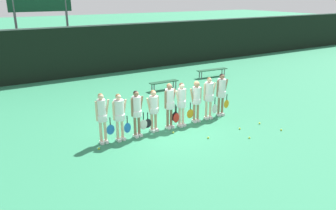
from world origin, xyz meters
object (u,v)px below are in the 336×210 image
at_px(bench_far, 212,70).
at_px(tennis_ball_1, 240,129).
at_px(tennis_ball_7, 173,132).
at_px(player_7, 209,95).
at_px(player_0, 102,115).
at_px(player_3, 153,108).
at_px(player_2, 137,110).
at_px(player_5, 181,101).
at_px(player_8, 221,91).
at_px(tennis_ball_2, 172,119).
at_px(scoreboard, 40,5).
at_px(tennis_ball_0, 208,138).
at_px(tennis_ball_6, 99,149).
at_px(tennis_ball_4, 260,123).
at_px(bench_courtside, 164,83).
at_px(tennis_ball_3, 249,138).
at_px(player_6, 196,98).
at_px(player_1, 119,113).
at_px(tennis_ball_5, 281,130).
at_px(player_4, 170,102).

xyz_separation_m(bench_far, tennis_ball_1, (-4.25, -7.11, -0.38)).
distance_m(bench_far, tennis_ball_7, 9.02).
xyz_separation_m(player_7, tennis_ball_1, (0.34, -1.54, -1.01)).
distance_m(player_0, player_3, 1.98).
distance_m(player_2, player_5, 1.89).
xyz_separation_m(player_8, tennis_ball_2, (-2.05, 0.55, -1.04)).
distance_m(scoreboard, tennis_ball_2, 11.50).
height_order(tennis_ball_0, tennis_ball_6, tennis_ball_0).
bearing_deg(bench_far, tennis_ball_2, -135.77).
relative_size(player_8, tennis_ball_4, 25.29).
distance_m(bench_courtside, tennis_ball_3, 7.02).
relative_size(bench_courtside, player_6, 0.97).
distance_m(player_0, player_1, 0.59).
relative_size(scoreboard, tennis_ball_6, 81.70).
distance_m(tennis_ball_5, tennis_ball_7, 4.09).
relative_size(player_6, tennis_ball_0, 24.62).
distance_m(player_1, player_5, 2.54).
height_order(player_1, tennis_ball_3, player_1).
bearing_deg(player_6, player_8, 6.44).
relative_size(player_4, tennis_ball_3, 27.22).
relative_size(bench_far, tennis_ball_7, 30.74).
bearing_deg(tennis_ball_0, tennis_ball_7, 128.48).
distance_m(bench_courtside, player_7, 4.73).
height_order(player_2, tennis_ball_4, player_2).
xyz_separation_m(player_1, tennis_ball_7, (1.91, -0.46, -0.98)).
bearing_deg(tennis_ball_5, player_1, 157.06).
distance_m(tennis_ball_1, tennis_ball_5, 1.55).
relative_size(tennis_ball_2, tennis_ball_3, 1.03).
relative_size(player_3, tennis_ball_0, 23.30).
bearing_deg(bench_courtside, tennis_ball_6, -137.46).
xyz_separation_m(player_0, player_7, (4.53, 0.00, -0.01)).
relative_size(player_4, player_8, 0.98).
relative_size(player_2, player_8, 0.95).
xyz_separation_m(tennis_ball_1, tennis_ball_7, (-2.37, 0.99, 0.00)).
bearing_deg(bench_far, bench_courtside, -162.56).
relative_size(player_5, tennis_ball_4, 24.37).
xyz_separation_m(player_7, tennis_ball_0, (-1.21, -1.59, -1.00)).
height_order(player_8, tennis_ball_3, player_8).
bearing_deg(player_1, tennis_ball_3, -36.02).
bearing_deg(player_7, tennis_ball_5, -50.68).
height_order(player_1, player_5, player_5).
relative_size(player_1, tennis_ball_7, 25.34).
height_order(bench_courtside, player_4, player_4).
distance_m(bench_courtside, player_5, 5.19).
xyz_separation_m(player_3, player_8, (3.24, 0.03, 0.14)).
height_order(player_7, tennis_ball_4, player_7).
xyz_separation_m(player_7, tennis_ball_6, (-4.86, -0.41, -1.01)).
relative_size(tennis_ball_1, tennis_ball_3, 1.01).
xyz_separation_m(player_4, tennis_ball_6, (-2.98, -0.39, -1.01)).
height_order(bench_courtside, tennis_ball_6, bench_courtside).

